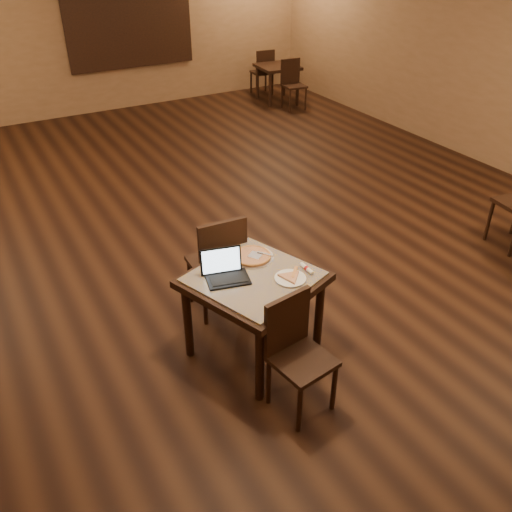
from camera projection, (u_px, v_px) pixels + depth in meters
ground at (237, 216)px, 6.65m from camera, size 10.00×10.00×0.00m
wall_back at (101, 25)px, 9.53m from camera, size 8.00×0.02×3.00m
wall_right at (488, 54)px, 7.54m from camera, size 0.02×10.00×3.00m
mural at (129, 20)px, 9.68m from camera, size 2.34×0.05×1.64m
tiled_table at (254, 287)px, 4.25m from camera, size 1.18×1.18×0.76m
chair_main_near at (295, 347)px, 3.86m from camera, size 0.45×0.45×0.91m
chair_main_far at (219, 260)px, 4.74m from camera, size 0.46×0.46×1.00m
laptop at (225, 270)px, 4.15m from camera, size 0.37×0.33×0.22m
plate at (290, 278)px, 4.15m from camera, size 0.24×0.24×0.01m
pizza_slice at (290, 277)px, 4.14m from camera, size 0.29×0.29×0.02m
pizza_pan at (252, 257)px, 4.42m from camera, size 0.36×0.36×0.01m
pizza_whole at (252, 256)px, 4.41m from camera, size 0.31×0.31×0.02m
spatula at (255, 255)px, 4.40m from camera, size 0.23×0.26×0.01m
napkin_roll at (307, 268)px, 4.25m from camera, size 0.04×0.16×0.04m
other_table_a at (277, 71)px, 10.49m from camera, size 0.80×0.80×0.69m
other_table_a_chair_near at (292, 81)px, 10.14m from camera, size 0.42×0.42×0.89m
other_table_a_chair_far at (263, 70)px, 10.90m from camera, size 0.42×0.42×0.89m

